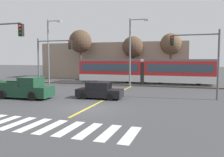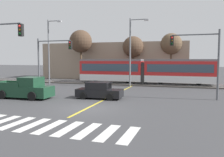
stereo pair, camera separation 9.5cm
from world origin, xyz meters
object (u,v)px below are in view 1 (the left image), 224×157
(pickup_truck, at_px, (25,89))
(traffic_light_mid_right, at_px, (201,53))
(street_lamp_centre, at_px, (132,48))
(bare_tree_west, at_px, (133,47))
(traffic_light_mid_left, at_px, (50,56))
(street_lamp_west, at_px, (50,48))
(light_rail_tram, at_px, (144,70))
(bare_tree_east, at_px, (171,44))
(sedan_crossing, at_px, (99,91))
(bare_tree_far_west, at_px, (80,42))

(pickup_truck, height_order, traffic_light_mid_right, traffic_light_mid_right)
(street_lamp_centre, bearing_deg, bare_tree_west, 101.28)
(traffic_light_mid_right, xyz_separation_m, traffic_light_mid_left, (-15.72, 0.44, -0.14))
(traffic_light_mid_right, distance_m, traffic_light_mid_left, 15.73)
(traffic_light_mid_right, xyz_separation_m, street_lamp_west, (-19.77, 6.94, 0.99))
(pickup_truck, distance_m, street_lamp_west, 12.71)
(light_rail_tram, xyz_separation_m, bare_tree_east, (3.27, 5.73, 3.90))
(traffic_light_mid_right, bearing_deg, traffic_light_mid_left, 178.41)
(pickup_truck, distance_m, street_lamp_centre, 14.49)
(sedan_crossing, distance_m, street_lamp_west, 14.98)
(light_rail_tram, bearing_deg, traffic_light_mid_right, -56.06)
(light_rail_tram, height_order, traffic_light_mid_right, traffic_light_mid_right)
(pickup_truck, bearing_deg, bare_tree_far_west, 98.54)
(street_lamp_centre, height_order, bare_tree_east, street_lamp_centre)
(traffic_light_mid_left, bearing_deg, bare_tree_east, 52.04)
(street_lamp_west, distance_m, bare_tree_far_west, 7.32)
(traffic_light_mid_right, bearing_deg, bare_tree_far_west, 142.57)
(sedan_crossing, distance_m, bare_tree_west, 18.45)
(bare_tree_east, bearing_deg, bare_tree_west, -175.35)
(bare_tree_east, bearing_deg, traffic_light_mid_left, -127.96)
(light_rail_tram, distance_m, street_lamp_centre, 4.23)
(traffic_light_mid_left, relative_size, bare_tree_west, 0.81)
(pickup_truck, relative_size, street_lamp_west, 0.60)
(light_rail_tram, relative_size, street_lamp_west, 2.03)
(sedan_crossing, relative_size, bare_tree_far_west, 0.50)
(sedan_crossing, relative_size, bare_tree_east, 0.55)
(traffic_light_mid_left, bearing_deg, bare_tree_far_west, 100.55)
(traffic_light_mid_left, relative_size, bare_tree_far_west, 0.70)
(traffic_light_mid_right, xyz_separation_m, street_lamp_centre, (-8.01, 7.43, 0.87))
(light_rail_tram, relative_size, sedan_crossing, 4.37)
(bare_tree_far_west, bearing_deg, bare_tree_west, 9.91)
(pickup_truck, height_order, street_lamp_west, street_lamp_west)
(light_rail_tram, bearing_deg, street_lamp_centre, -112.06)
(sedan_crossing, xyz_separation_m, pickup_truck, (-6.65, -1.93, 0.14))
(street_lamp_centre, relative_size, bare_tree_far_west, 1.04)
(light_rail_tram, height_order, bare_tree_far_west, bare_tree_far_west)
(bare_tree_west, height_order, bare_tree_east, bare_tree_east)
(sedan_crossing, height_order, street_lamp_centre, street_lamp_centre)
(pickup_truck, bearing_deg, light_rail_tram, 59.18)
(bare_tree_far_west, bearing_deg, bare_tree_east, 7.77)
(bare_tree_far_west, bearing_deg, light_rail_tram, -18.21)
(sedan_crossing, xyz_separation_m, traffic_light_mid_left, (-6.86, 2.74, 3.31))
(bare_tree_far_west, height_order, bare_tree_east, bare_tree_far_west)
(pickup_truck, bearing_deg, bare_tree_east, 59.50)
(street_lamp_centre, relative_size, bare_tree_east, 1.15)
(pickup_truck, xyz_separation_m, bare_tree_east, (11.89, 20.19, 5.10))
(bare_tree_east, bearing_deg, street_lamp_centre, -117.29)
(bare_tree_west, bearing_deg, street_lamp_west, -139.98)
(street_lamp_west, relative_size, bare_tree_far_west, 1.08)
(traffic_light_mid_right, height_order, bare_tree_far_west, bare_tree_far_west)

